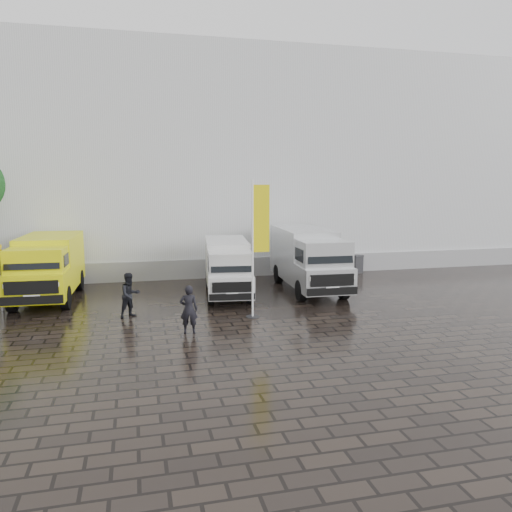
{
  "coord_description": "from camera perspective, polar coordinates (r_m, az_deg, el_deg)",
  "views": [
    {
      "loc": [
        -4.6,
        -17.44,
        5.0
      ],
      "look_at": [
        0.18,
        2.2,
        1.96
      ],
      "focal_mm": 35.0,
      "sensor_mm": 36.0,
      "label": 1
    }
  ],
  "objects": [
    {
      "name": "van_white",
      "position": [
        22.02,
        -3.27,
        -1.43
      ],
      "size": [
        2.46,
        5.64,
        2.37
      ],
      "primitive_type": null,
      "rotation": [
        0.0,
        0.0,
        -0.12
      ],
      "color": "silver",
      "rests_on": "ground"
    },
    {
      "name": "hall_plinth",
      "position": [
        26.62,
        0.88,
        -1.17
      ],
      "size": [
        44.0,
        0.15,
        1.0
      ],
      "primitive_type": "cube",
      "color": "gray",
      "rests_on": "ground"
    },
    {
      "name": "flagpole",
      "position": [
        18.12,
        0.16,
        1.72
      ],
      "size": [
        0.88,
        0.5,
        5.07
      ],
      "color": "black",
      "rests_on": "ground"
    },
    {
      "name": "van_yellow",
      "position": [
        22.82,
        -22.71,
        -1.36
      ],
      "size": [
        2.46,
        5.86,
        2.66
      ],
      "primitive_type": null,
      "rotation": [
        0.0,
        0.0,
        -0.04
      ],
      "color": "#D4D70B",
      "rests_on": "ground"
    },
    {
      "name": "exhibition_hall",
      "position": [
        34.1,
        -2.55,
        10.24
      ],
      "size": [
        44.0,
        16.0,
        12.0
      ],
      "primitive_type": "cube",
      "color": "silver",
      "rests_on": "ground"
    },
    {
      "name": "van_silver",
      "position": [
        23.05,
        6.01,
        -0.49
      ],
      "size": [
        2.41,
        6.5,
        2.78
      ],
      "primitive_type": null,
      "rotation": [
        0.0,
        0.0,
        -0.04
      ],
      "color": "silver",
      "rests_on": "ground"
    },
    {
      "name": "wheelie_bin",
      "position": [
        27.93,
        11.38,
        -0.9
      ],
      "size": [
        0.72,
        0.72,
        0.98
      ],
      "primitive_type": "cube",
      "rotation": [
        0.0,
        0.0,
        0.26
      ],
      "color": "black",
      "rests_on": "ground"
    },
    {
      "name": "person_front",
      "position": [
        16.69,
        -7.69,
        -6.05
      ],
      "size": [
        0.65,
        0.49,
        1.62
      ],
      "primitive_type": "imported",
      "rotation": [
        0.0,
        0.0,
        2.96
      ],
      "color": "black",
      "rests_on": "ground"
    },
    {
      "name": "ground",
      "position": [
        18.72,
        1.07,
        -6.93
      ],
      "size": [
        120.0,
        120.0,
        0.0
      ],
      "primitive_type": "plane",
      "color": "black",
      "rests_on": "ground"
    },
    {
      "name": "person_tent",
      "position": [
        19.04,
        -14.2,
        -4.35
      ],
      "size": [
        1.02,
        0.96,
        1.66
      ],
      "primitive_type": "imported",
      "rotation": [
        0.0,
        0.0,
        0.55
      ],
      "color": "black",
      "rests_on": "ground"
    }
  ]
}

